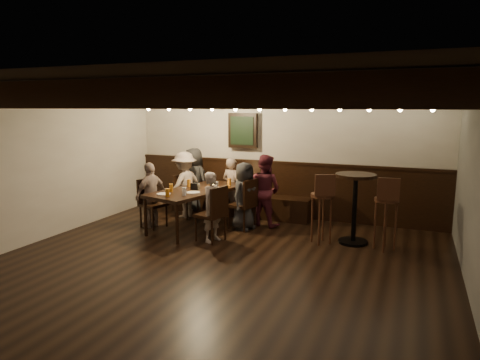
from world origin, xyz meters
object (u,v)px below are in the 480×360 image
at_px(bar_stool_left, 321,217).
at_px(bar_stool_right, 385,223).
at_px(person_left_near, 185,185).
at_px(person_left_far, 151,195).
at_px(person_bench_right, 265,190).
at_px(person_right_near, 244,196).
at_px(person_bench_left, 194,180).
at_px(dining_table, 197,192).
at_px(person_bench_centre, 232,187).
at_px(chair_right_near, 243,214).
at_px(chair_left_far, 153,212).
at_px(person_right_far, 213,207).
at_px(chair_right_far, 211,224).
at_px(chair_left_near, 186,204).
at_px(high_top_table, 355,198).

height_order(bar_stool_left, bar_stool_right, same).
height_order(person_left_near, person_left_far, person_left_near).
relative_size(person_bench_right, person_right_near, 1.09).
distance_m(person_bench_left, person_bench_right, 1.80).
relative_size(dining_table, person_bench_centre, 1.73).
bearing_deg(person_left_near, chair_right_near, 90.00).
height_order(chair_left_far, person_right_far, person_right_far).
bearing_deg(person_bench_right, chair_right_far, 82.40).
distance_m(person_bench_centre, person_right_far, 1.68).
height_order(person_bench_left, bar_stool_right, person_bench_left).
xyz_separation_m(chair_right_near, chair_right_far, (-0.22, -0.87, 0.00)).
bearing_deg(chair_right_near, person_right_near, -90.00).
xyz_separation_m(person_bench_centre, person_right_near, (0.58, -0.76, 0.01)).
bearing_deg(chair_left_near, bar_stool_right, 95.38).
relative_size(person_bench_centre, person_right_far, 1.04).
bearing_deg(person_left_near, chair_left_far, 1.96).
distance_m(chair_right_near, person_bench_centre, 0.99).
bearing_deg(dining_table, person_right_near, 30.96).
relative_size(person_bench_left, person_left_near, 1.03).
bearing_deg(person_right_far, chair_right_near, 1.92).
relative_size(person_bench_right, high_top_table, 1.17).
bearing_deg(person_bench_right, dining_table, 45.00).
xyz_separation_m(person_left_far, person_right_far, (1.46, -0.36, -0.02)).
bearing_deg(chair_left_far, bar_stool_right, 107.88).
bearing_deg(bar_stool_left, chair_right_far, 173.34).
xyz_separation_m(person_bench_centre, bar_stool_right, (3.07, -0.99, -0.17)).
bearing_deg(person_right_far, bar_stool_left, -56.94).
xyz_separation_m(chair_left_near, chair_left_far, (-0.22, -0.87, 0.01)).
distance_m(chair_left_near, chair_right_near, 1.44).
xyz_separation_m(person_right_near, person_right_far, (-0.22, -0.87, -0.04)).
xyz_separation_m(chair_right_far, person_bench_centre, (-0.34, 1.63, 0.32)).
bearing_deg(bar_stool_left, chair_left_far, 159.06).
distance_m(chair_right_far, person_right_near, 0.96).
relative_size(dining_table, bar_stool_left, 1.79).
relative_size(chair_left_near, person_right_far, 0.73).
height_order(person_bench_centre, bar_stool_right, person_bench_centre).
bearing_deg(chair_right_far, chair_left_far, 90.00).
height_order(person_bench_centre, person_left_far, person_left_far).
height_order(chair_left_far, bar_stool_left, bar_stool_left).
bearing_deg(person_right_far, bar_stool_right, -62.76).
relative_size(chair_left_far, high_top_table, 0.78).
distance_m(chair_right_far, person_right_far, 0.30).
distance_m(bar_stool_left, bar_stool_right, 1.00).
bearing_deg(person_right_near, person_left_far, 120.96).
relative_size(person_left_near, high_top_table, 1.15).
bearing_deg(person_bench_right, chair_left_near, 15.54).
bearing_deg(chair_right_near, bar_stool_right, -81.57).
relative_size(dining_table, person_right_near, 1.70).
bearing_deg(person_bench_left, bar_stool_right, 178.89).
relative_size(chair_right_near, bar_stool_left, 0.80).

